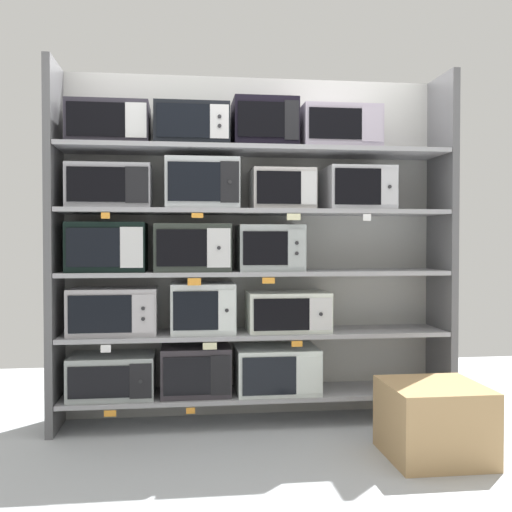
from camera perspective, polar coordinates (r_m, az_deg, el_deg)
ground at (r=3.32m, az=2.28°, el=-20.72°), size 6.60×6.00×0.02m
back_panel at (r=4.29m, az=-0.38°, el=0.91°), size 2.80×0.04×2.41m
upright_left at (r=4.12m, az=-18.69°, el=0.82°), size 0.05×0.43×2.41m
upright_right at (r=4.43m, az=17.34°, el=0.86°), size 0.05×0.43×2.41m
shelf_0 at (r=4.19m, az=0.00°, el=-13.02°), size 2.60×0.43×0.03m
microwave_0 at (r=4.15m, az=-13.55°, el=-11.03°), size 0.55×0.39×0.28m
microwave_1 at (r=4.12m, az=-5.78°, el=-10.76°), size 0.46×0.37×0.32m
microwave_2 at (r=4.17m, az=1.97°, el=-10.74°), size 0.56×0.42×0.30m
price_tag_0 at (r=3.99m, az=-13.76°, el=-14.40°), size 0.08×0.00×0.04m
price_tag_1 at (r=3.96m, az=-6.26°, el=-14.47°), size 0.06×0.00×0.04m
shelf_1 at (r=4.11m, az=0.00°, el=-7.41°), size 2.60×0.43×0.03m
microwave_3 at (r=4.08m, az=-13.45°, el=-5.13°), size 0.57×0.34×0.31m
microwave_4 at (r=4.05m, az=-5.11°, el=-4.94°), size 0.43×0.36×0.33m
microwave_5 at (r=4.12m, az=3.03°, el=-5.30°), size 0.55×0.37×0.27m
price_tag_2 at (r=3.90m, az=-14.16°, el=-8.58°), size 0.06×0.00×0.05m
price_tag_3 at (r=3.88m, az=-4.43°, el=-8.58°), size 0.09×0.00×0.04m
price_tag_4 at (r=3.94m, az=3.93°, el=-8.37°), size 0.07×0.00×0.04m
shelf_2 at (r=4.07m, az=0.00°, el=-1.62°), size 2.60×0.43×0.03m
microwave_6 at (r=4.06m, az=-13.98°, el=0.83°), size 0.50×0.39×0.32m
microwave_7 at (r=4.03m, az=-6.09°, el=0.81°), size 0.50×0.42×0.32m
microwave_8 at (r=4.07m, az=1.30°, el=0.78°), size 0.44×0.39×0.31m
price_tag_5 at (r=3.82m, az=-5.91°, el=-2.47°), size 0.09×0.00×0.05m
price_tag_6 at (r=3.86m, az=1.21°, el=-2.36°), size 0.08×0.00×0.04m
shelf_3 at (r=4.07m, az=0.00°, el=4.23°), size 2.60×0.43×0.03m
microwave_9 at (r=4.07m, az=-13.77°, el=6.43°), size 0.54×0.35×0.29m
microwave_10 at (r=4.05m, az=-5.20°, el=6.80°), size 0.48×0.42×0.33m
microwave_11 at (r=4.10m, az=2.48°, el=6.33°), size 0.42×0.35×0.27m
microwave_12 at (r=4.22m, az=9.64°, el=6.31°), size 0.45×0.41×0.29m
price_tag_7 at (r=3.85m, az=-14.18°, el=3.77°), size 0.05×0.00×0.04m
price_tag_8 at (r=3.82m, az=-5.62°, el=3.88°), size 0.07×0.00×0.03m
price_tag_9 at (r=3.88m, az=3.63°, el=3.75°), size 0.09×0.00×0.04m
price_tag_10 at (r=4.00m, az=10.56°, el=3.65°), size 0.05×0.00×0.04m
shelf_4 at (r=4.11m, az=0.00°, el=10.02°), size 2.60×0.43×0.03m
microwave_13 at (r=4.13m, az=-13.87°, el=12.11°), size 0.53×0.33×0.28m
microwave_14 at (r=4.10m, az=-6.18°, el=12.16°), size 0.49×0.43×0.27m
microwave_15 at (r=4.14m, az=0.78°, el=12.42°), size 0.43×0.37×0.32m
microwave_16 at (r=4.24m, az=7.80°, el=11.89°), size 0.53×0.41×0.28m
shipping_carton at (r=3.68m, az=16.63°, el=-14.86°), size 0.54×0.54×0.42m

